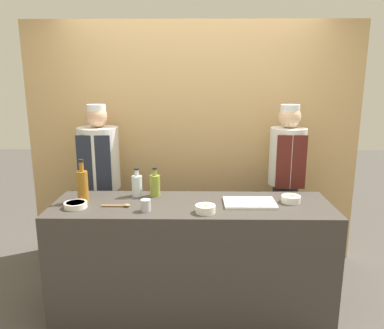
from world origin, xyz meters
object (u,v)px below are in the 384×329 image
object	(u,v)px
bottle_clear	(137,185)
chef_right	(286,184)
chef_left	(101,185)
bottle_oil	(155,185)
cutting_board	(250,203)
wooden_spoon	(119,205)
bottle_amber	(83,185)
sauce_bowl_red	(291,199)
cup_steel	(146,205)
sauce_bowl_green	(76,205)
sauce_bowl_orange	(205,208)

from	to	relation	value
bottle_clear	chef_right	size ratio (longest dim) A/B	0.14
chef_left	bottle_oil	bearing A→B (deg)	-38.85
cutting_board	bottle_oil	distance (m)	0.78
wooden_spoon	chef_right	bearing A→B (deg)	27.18
bottle_clear	chef_left	world-z (taller)	chef_left
bottle_amber	chef_left	xyz separation A→B (m)	(-0.02, 0.61, -0.18)
cutting_board	chef_left	size ratio (longest dim) A/B	0.24
cutting_board	chef_left	distance (m)	1.47
bottle_amber	wooden_spoon	size ratio (longest dim) A/B	1.57
sauce_bowl_red	bottle_clear	world-z (taller)	bottle_clear
cup_steel	wooden_spoon	bearing A→B (deg)	158.06
chef_right	cup_steel	bearing A→B (deg)	-145.93
chef_left	chef_right	distance (m)	1.74
bottle_amber	chef_right	size ratio (longest dim) A/B	0.21
chef_left	chef_right	size ratio (longest dim) A/B	1.00
sauce_bowl_red	bottle_amber	bearing A→B (deg)	-179.96
sauce_bowl_green	chef_left	distance (m)	0.75
sauce_bowl_orange	bottle_clear	bearing A→B (deg)	145.18
sauce_bowl_red	wooden_spoon	distance (m)	1.32
cup_steel	wooden_spoon	size ratio (longest dim) A/B	0.40
sauce_bowl_green	bottle_clear	world-z (taller)	bottle_clear
cutting_board	bottle_amber	size ratio (longest dim) A/B	1.17
cup_steel	chef_right	world-z (taller)	chef_right
sauce_bowl_orange	wooden_spoon	bearing A→B (deg)	169.98
chef_left	sauce_bowl_green	bearing A→B (deg)	-89.47
cutting_board	bottle_clear	xyz separation A→B (m)	(-0.89, 0.20, 0.08)
cup_steel	wooden_spoon	world-z (taller)	cup_steel
bottle_clear	bottle_amber	xyz separation A→B (m)	(-0.40, -0.15, 0.04)
bottle_oil	chef_left	size ratio (longest dim) A/B	0.15
sauce_bowl_orange	chef_right	size ratio (longest dim) A/B	0.09
wooden_spoon	bottle_clear	bearing A→B (deg)	70.33
sauce_bowl_orange	bottle_amber	distance (m)	0.98
bottle_clear	bottle_oil	bearing A→B (deg)	0.80
bottle_clear	bottle_oil	xyz separation A→B (m)	(0.15, 0.00, 0.00)
sauce_bowl_green	chef_right	bearing A→B (deg)	23.38
bottle_clear	cup_steel	bearing A→B (deg)	-71.64
sauce_bowl_green	bottle_oil	distance (m)	0.64
sauce_bowl_red	cup_steel	bearing A→B (deg)	-169.33
bottle_oil	chef_right	world-z (taller)	chef_right
sauce_bowl_orange	chef_right	distance (m)	1.14
sauce_bowl_green	sauce_bowl_orange	distance (m)	0.97
bottle_oil	wooden_spoon	bearing A→B (deg)	-131.80
bottle_oil	sauce_bowl_green	bearing A→B (deg)	-152.38
cup_steel	chef_right	size ratio (longest dim) A/B	0.05
sauce_bowl_green	sauce_bowl_red	bearing A→B (deg)	5.04
wooden_spoon	chef_left	size ratio (longest dim) A/B	0.13
cup_steel	wooden_spoon	xyz separation A→B (m)	(-0.21, 0.09, -0.03)
sauce_bowl_red	bottle_clear	distance (m)	1.23
bottle_clear	chef_left	distance (m)	0.64
sauce_bowl_red	sauce_bowl_orange	bearing A→B (deg)	-160.57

